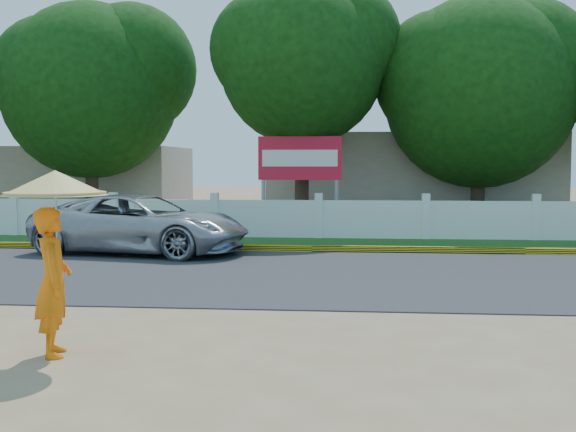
# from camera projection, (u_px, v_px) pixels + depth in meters

# --- Properties ---
(ground) EXTENTS (120.00, 120.00, 0.00)m
(ground) POSITION_uv_depth(u_px,v_px,m) (273.00, 326.00, 9.39)
(ground) COLOR #9E8460
(ground) RESTS_ON ground
(road) EXTENTS (60.00, 7.00, 0.02)m
(road) POSITION_uv_depth(u_px,v_px,m) (300.00, 274.00, 13.86)
(road) COLOR #38383A
(road) RESTS_ON ground
(grass_verge) EXTENTS (60.00, 3.50, 0.03)m
(grass_verge) POSITION_uv_depth(u_px,v_px,m) (316.00, 244.00, 19.07)
(grass_verge) COLOR #2D601E
(grass_verge) RESTS_ON ground
(curb) EXTENTS (40.00, 0.18, 0.16)m
(curb) POSITION_uv_depth(u_px,v_px,m) (312.00, 249.00, 17.38)
(curb) COLOR yellow
(curb) RESTS_ON ground
(fence) EXTENTS (40.00, 0.10, 1.10)m
(fence) POSITION_uv_depth(u_px,v_px,m) (319.00, 220.00, 20.47)
(fence) COLOR silver
(fence) RESTS_ON ground
(building_near) EXTENTS (10.00, 6.00, 3.20)m
(building_near) POSITION_uv_depth(u_px,v_px,m) (409.00, 178.00, 26.87)
(building_near) COLOR #B7AD99
(building_near) RESTS_ON ground
(building_far) EXTENTS (8.00, 5.00, 2.80)m
(building_far) POSITION_uv_depth(u_px,v_px,m) (82.00, 182.00, 29.10)
(building_far) COLOR #B7AD99
(building_far) RESTS_ON ground
(vehicle) EXTENTS (5.44, 3.28, 1.41)m
(vehicle) POSITION_uv_depth(u_px,v_px,m) (141.00, 224.00, 16.99)
(vehicle) COLOR #A7A8AF
(vehicle) RESTS_ON ground
(monk_with_parasol) EXTENTS (1.12, 1.12, 2.04)m
(monk_with_parasol) POSITION_uv_depth(u_px,v_px,m) (54.00, 235.00, 7.86)
(monk_with_parasol) COLOR orange
(monk_with_parasol) RESTS_ON ground
(billboard) EXTENTS (2.50, 0.13, 2.95)m
(billboard) POSITION_uv_depth(u_px,v_px,m) (300.00, 164.00, 21.51)
(billboard) COLOR gray
(billboard) RESTS_ON ground
(tree_row) EXTENTS (39.24, 7.41, 8.39)m
(tree_row) POSITION_uv_depth(u_px,v_px,m) (447.00, 80.00, 22.73)
(tree_row) COLOR #473828
(tree_row) RESTS_ON ground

